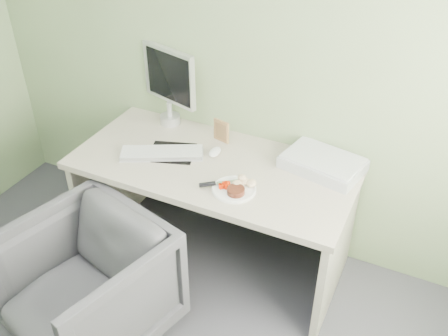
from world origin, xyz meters
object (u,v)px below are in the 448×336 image
at_px(desk, 213,189).
at_px(scanner, 323,164).
at_px(plate, 234,189).
at_px(desk_chair, 88,285).
at_px(monitor, 169,82).

height_order(desk, scanner, scanner).
relative_size(desk, plate, 6.87).
distance_m(plate, desk_chair, 0.91).
bearing_deg(monitor, scanner, 10.98).
bearing_deg(desk_chair, monitor, 111.16).
height_order(scanner, monitor, monitor).
relative_size(plate, scanner, 0.55).
xyz_separation_m(desk, monitor, (-0.45, 0.31, 0.46)).
distance_m(desk, plate, 0.33).
bearing_deg(desk, scanner, 20.67).
distance_m(scanner, desk_chair, 1.41).
bearing_deg(plate, desk, 140.03).
relative_size(scanner, desk_chair, 0.56).
distance_m(monitor, desk_chair, 1.28).
height_order(monitor, desk_chair, monitor).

